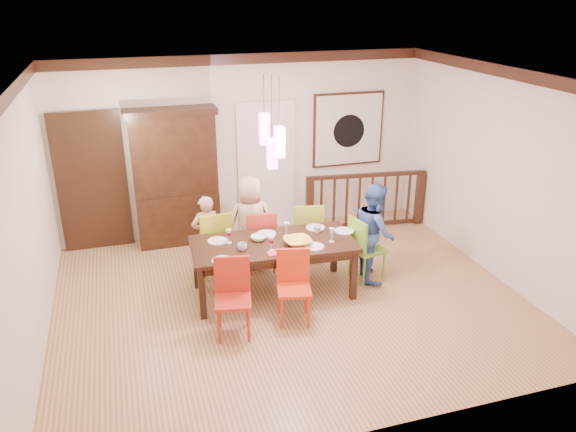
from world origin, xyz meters
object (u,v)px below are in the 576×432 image
object	(u,v)px
china_hutch	(175,177)
balustrade	(365,199)
dining_table	(273,248)
person_far_left	(206,235)
person_end_right	(375,232)
person_far_mid	(251,222)
chair_end_right	(368,244)
chair_far_left	(213,238)

from	to	relation	value
china_hutch	balustrade	distance (m)	3.18
dining_table	china_hutch	size ratio (longest dim) A/B	1.01
person_far_left	person_end_right	distance (m)	2.37
balustrade	person_far_mid	xyz separation A→B (m)	(-2.19, -0.83, 0.19)
chair_end_right	balustrade	bearing A→B (deg)	-34.37
chair_far_left	person_end_right	world-z (taller)	person_end_right
chair_end_right	person_end_right	distance (m)	0.19
person_far_mid	person_end_right	bearing A→B (deg)	155.13
dining_table	balustrade	size ratio (longest dim) A/B	1.05
china_hutch	person_end_right	size ratio (longest dim) A/B	1.55
china_hutch	person_far_mid	xyz separation A→B (m)	(0.91, -1.18, -0.40)
dining_table	chair_end_right	world-z (taller)	chair_end_right
person_end_right	chair_far_left	bearing A→B (deg)	83.51
chair_far_left	person_end_right	xyz separation A→B (m)	(2.12, -0.76, 0.14)
chair_far_left	balustrade	world-z (taller)	chair_far_left
dining_table	person_end_right	distance (m)	1.47
person_far_mid	chair_far_left	bearing A→B (deg)	14.19
chair_far_left	person_far_left	size ratio (longest dim) A/B	0.85
person_far_left	person_far_mid	bearing A→B (deg)	171.07
chair_end_right	china_hutch	world-z (taller)	china_hutch
chair_end_right	china_hutch	distance (m)	3.18
dining_table	person_far_mid	bearing A→B (deg)	98.64
chair_end_right	person_far_left	world-z (taller)	person_far_left
chair_far_left	person_far_mid	distance (m)	0.59
china_hutch	person_far_left	world-z (taller)	china_hutch
person_far_left	person_end_right	world-z (taller)	person_end_right
balustrade	person_far_left	distance (m)	2.97
chair_end_right	person_end_right	world-z (taller)	person_end_right
person_end_right	person_far_left	bearing A→B (deg)	82.29
chair_far_left	china_hutch	world-z (taller)	china_hutch
balustrade	person_far_mid	size ratio (longest dim) A/B	1.51
dining_table	chair_far_left	bearing A→B (deg)	132.81
dining_table	chair_end_right	distance (m)	1.38
chair_far_left	person_end_right	bearing A→B (deg)	156.32
person_far_left	balustrade	bearing A→B (deg)	-173.81
dining_table	person_end_right	size ratio (longest dim) A/B	1.56
chair_end_right	person_end_right	xyz separation A→B (m)	(0.09, 0.00, 0.17)
person_far_mid	person_end_right	size ratio (longest dim) A/B	0.98
chair_end_right	person_far_mid	size ratio (longest dim) A/B	0.67
person_far_mid	chair_end_right	bearing A→B (deg)	153.60
china_hutch	person_far_left	distance (m)	1.32
china_hutch	balustrade	xyz separation A→B (m)	(3.11, -0.35, -0.59)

